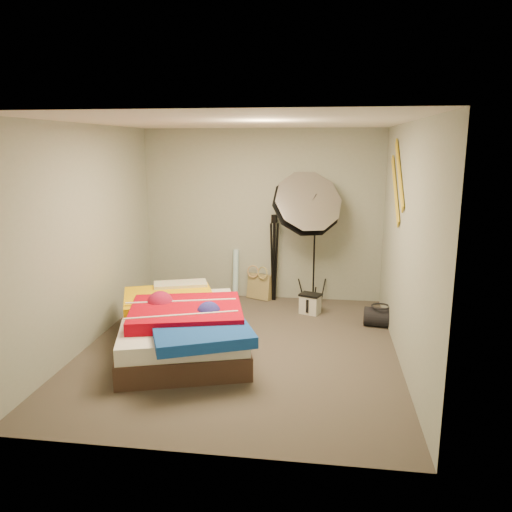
% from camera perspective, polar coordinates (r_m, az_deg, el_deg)
% --- Properties ---
extents(floor, '(4.00, 4.00, 0.00)m').
position_cam_1_polar(floor, '(5.79, -1.83, -10.50)').
color(floor, '#4D443B').
rests_on(floor, ground).
extents(ceiling, '(4.00, 4.00, 0.00)m').
position_cam_1_polar(ceiling, '(5.33, -2.02, 15.07)').
color(ceiling, silver).
rests_on(ceiling, wall_back).
extents(wall_back, '(3.50, 0.00, 3.50)m').
position_cam_1_polar(wall_back, '(7.37, 0.72, 4.67)').
color(wall_back, '#959B8D').
rests_on(wall_back, floor).
extents(wall_front, '(3.50, 0.00, 3.50)m').
position_cam_1_polar(wall_front, '(3.52, -7.45, -4.38)').
color(wall_front, '#959B8D').
rests_on(wall_front, floor).
extents(wall_left, '(0.00, 4.00, 4.00)m').
position_cam_1_polar(wall_left, '(5.97, -18.73, 2.09)').
color(wall_left, '#959B8D').
rests_on(wall_left, floor).
extents(wall_right, '(0.00, 4.00, 4.00)m').
position_cam_1_polar(wall_right, '(5.41, 16.68, 1.20)').
color(wall_right, '#959B8D').
rests_on(wall_right, floor).
extents(tote_bag, '(0.41, 0.30, 0.39)m').
position_cam_1_polar(tote_bag, '(7.50, 0.43, -3.50)').
color(tote_bag, tan).
rests_on(tote_bag, floor).
extents(wrapping_roll, '(0.09, 0.21, 0.74)m').
position_cam_1_polar(wrapping_roll, '(7.51, -2.34, -2.08)').
color(wrapping_roll, '#65B5D0').
rests_on(wrapping_roll, floor).
extents(camera_case, '(0.31, 0.27, 0.26)m').
position_cam_1_polar(camera_case, '(6.91, 6.21, -5.52)').
color(camera_case, beige).
rests_on(camera_case, floor).
extents(duffel_bag, '(0.43, 0.30, 0.24)m').
position_cam_1_polar(duffel_bag, '(6.59, 13.99, -6.79)').
color(duffel_bag, black).
rests_on(duffel_bag, floor).
extents(wall_stripe_upper, '(0.02, 0.91, 0.78)m').
position_cam_1_polar(wall_stripe_upper, '(5.91, 16.06, 9.02)').
color(wall_stripe_upper, gold).
rests_on(wall_stripe_upper, wall_right).
extents(wall_stripe_lower, '(0.02, 0.91, 0.78)m').
position_cam_1_polar(wall_stripe_lower, '(6.17, 15.63, 7.32)').
color(wall_stripe_lower, gold).
rests_on(wall_stripe_lower, wall_right).
extents(bed, '(1.89, 2.26, 0.56)m').
position_cam_1_polar(bed, '(5.73, -8.38, -7.87)').
color(bed, '#422C22').
rests_on(bed, floor).
extents(photo_umbrella, '(1.08, 0.92, 2.02)m').
position_cam_1_polar(photo_umbrella, '(6.90, 5.76, 5.74)').
color(photo_umbrella, black).
rests_on(photo_umbrella, floor).
extents(camera_tripod, '(0.09, 0.09, 1.28)m').
position_cam_1_polar(camera_tripod, '(7.31, 2.09, 0.49)').
color(camera_tripod, black).
rests_on(camera_tripod, floor).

